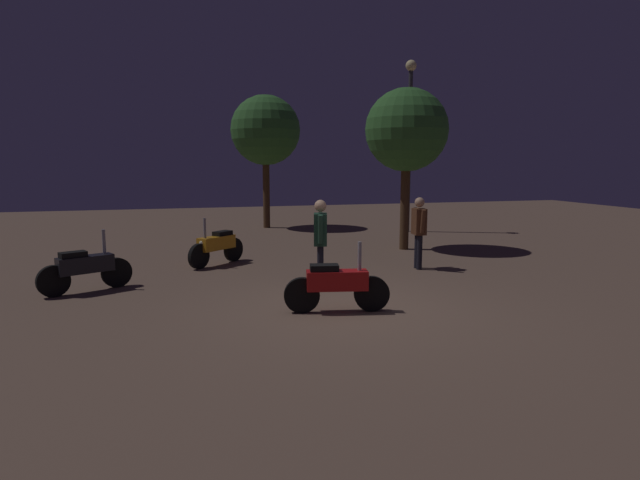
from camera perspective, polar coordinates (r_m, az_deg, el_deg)
ground_plane at (r=8.47m, az=3.32°, el=-7.55°), size 40.00×40.00×0.00m
motorcycle_red_foreground at (r=8.24m, az=1.82°, el=-4.85°), size 1.65×0.47×1.11m
motorcycle_black_parked_left at (r=10.40m, az=-24.05°, el=-2.80°), size 1.53×0.82×1.11m
motorcycle_orange_parked_right at (r=12.23m, az=-11.11°, el=-0.63°), size 1.32×1.16×1.11m
person_rider_beside at (r=11.69m, az=10.66°, el=1.40°), size 0.28×0.66×1.58m
person_bystander_far at (r=9.79m, az=0.04°, el=0.48°), size 0.33×0.66×1.64m
streetlamp_near at (r=18.03m, az=9.68°, el=12.07°), size 0.36×0.36×5.62m
tree_left_bg at (r=18.94m, az=-5.93°, el=11.68°), size 2.44×2.44×4.66m
tree_center_bg at (r=14.26m, az=9.34°, el=11.58°), size 2.18×2.18×4.26m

